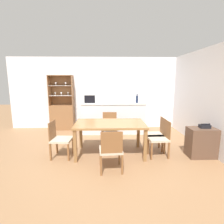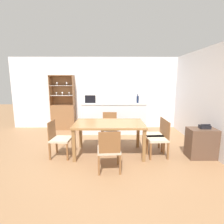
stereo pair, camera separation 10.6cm
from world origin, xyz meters
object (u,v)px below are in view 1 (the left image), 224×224
object	(u,v)px
dining_chair_head_far	(110,127)
dining_table	(110,126)
dining_chair_side_right_near	(160,138)
display_cabinet	(62,113)
wine_bottle	(137,99)
dining_chair_side_right_far	(156,134)
dining_chair_head_near	(111,150)
dining_chair_side_left_near	(60,139)
microwave	(92,99)
telephone	(205,126)
side_cabinet	(201,142)

from	to	relation	value
dining_chair_head_far	dining_table	bearing A→B (deg)	92.20
dining_chair_head_far	dining_chair_side_right_near	distance (m)	1.49
display_cabinet	dining_chair_head_far	world-z (taller)	display_cabinet
wine_bottle	dining_chair_side_right_far	bearing A→B (deg)	-81.92
dining_chair_head_far	dining_chair_head_near	world-z (taller)	same
dining_chair_side_left_near	wine_bottle	xyz separation A→B (m)	(2.07, 1.86, 0.70)
microwave	dining_chair_side_right_far	bearing A→B (deg)	-43.38
display_cabinet	telephone	world-z (taller)	display_cabinet
display_cabinet	wine_bottle	bearing A→B (deg)	-10.54
wine_bottle	telephone	size ratio (longest dim) A/B	1.31
dining_chair_side_right_far	microwave	distance (m)	2.43
dining_chair_side_right_far	telephone	xyz separation A→B (m)	(1.00, -0.35, 0.29)
dining_chair_side_left_near	dining_chair_side_right_near	bearing A→B (deg)	94.20
dining_chair_head_far	wine_bottle	xyz separation A→B (m)	(0.92, 0.91, 0.70)
microwave	telephone	size ratio (longest dim) A/B	2.33
dining_table	dining_chair_head_far	xyz separation A→B (m)	(0.00, 0.81, -0.25)
dining_table	dining_chair_head_near	distance (m)	0.85
display_cabinet	dining_chair_side_right_far	bearing A→B (deg)	-36.26
display_cabinet	microwave	bearing A→B (deg)	-22.51
dining_chair_side_right_far	microwave	world-z (taller)	microwave
dining_chair_side_right_near	display_cabinet	bearing A→B (deg)	46.86
dining_chair_side_right_near	wine_bottle	bearing A→B (deg)	3.58
dining_chair_head_far	display_cabinet	bearing A→B (deg)	-37.61
side_cabinet	dining_chair_side_right_far	bearing A→B (deg)	159.18
dining_chair_side_left_near	dining_chair_head_near	world-z (taller)	same
dining_table	dining_chair_head_near	xyz separation A→B (m)	(0.00, -0.81, -0.25)
dining_table	telephone	size ratio (longest dim) A/B	7.22
dining_chair_head_near	microwave	distance (m)	2.70
display_cabinet	dining_chair_head_near	bearing A→B (deg)	-61.11
dining_chair_head_near	microwave	size ratio (longest dim) A/B	1.60
dining_table	telephone	distance (m)	2.15
dining_chair_side_left_near	wine_bottle	world-z (taller)	wine_bottle
dining_chair_head_far	dining_chair_side_right_far	bearing A→B (deg)	152.10
dining_chair_side_right_near	wine_bottle	distance (m)	2.00
display_cabinet	wine_bottle	size ratio (longest dim) A/B	6.48
microwave	display_cabinet	bearing A→B (deg)	157.49
wine_bottle	dining_chair_side_left_near	bearing A→B (deg)	-137.99
telephone	display_cabinet	bearing A→B (deg)	147.60
dining_table	dining_chair_head_near	bearing A→B (deg)	-89.79
display_cabinet	dining_chair_head_far	xyz separation A→B (m)	(1.66, -1.39, -0.14)
dining_table	wine_bottle	size ratio (longest dim) A/B	5.50
dining_chair_head_far	dining_chair_side_left_near	bearing A→B (deg)	41.99
dining_chair_head_far	wine_bottle	world-z (taller)	wine_bottle
wine_bottle	microwave	bearing A→B (deg)	179.34
dining_chair_side_left_near	microwave	xyz separation A→B (m)	(0.60, 1.88, 0.72)
dining_chair_head_near	dining_chair_side_right_near	world-z (taller)	same
dining_chair_side_left_near	dining_chair_side_right_far	bearing A→B (deg)	101.30
telephone	dining_table	bearing A→B (deg)	174.39
dining_chair_head_near	microwave	xyz separation A→B (m)	(-0.54, 2.55, 0.72)
dining_table	dining_chair_side_right_far	xyz separation A→B (m)	(1.15, 0.14, -0.25)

